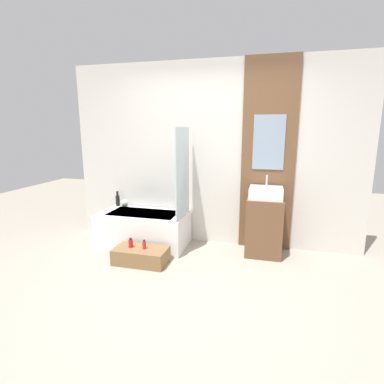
{
  "coord_description": "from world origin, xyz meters",
  "views": [
    {
      "loc": [
        0.82,
        -2.65,
        1.68
      ],
      "look_at": [
        -0.06,
        0.71,
        0.93
      ],
      "focal_mm": 28.0,
      "sensor_mm": 36.0,
      "label": 1
    }
  ],
  "objects_px": {
    "sink": "(266,193)",
    "bottle_soap_secondary": "(144,245)",
    "vase_tall_dark": "(118,200)",
    "bottle_soap_primary": "(131,243)",
    "wooden_step_bench": "(141,256)",
    "bathtub": "(144,229)",
    "vase_round_light": "(125,203)"
  },
  "relations": [
    {
      "from": "bottle_soap_primary",
      "to": "vase_tall_dark",
      "type": "bearing_deg",
      "value": 126.27
    },
    {
      "from": "vase_tall_dark",
      "to": "bottle_soap_primary",
      "type": "distance_m",
      "value": 1.1
    },
    {
      "from": "bathtub",
      "to": "bottle_soap_secondary",
      "type": "xyz_separation_m",
      "value": [
        0.26,
        -0.58,
        0.01
      ]
    },
    {
      "from": "sink",
      "to": "bottle_soap_primary",
      "type": "xyz_separation_m",
      "value": [
        -1.62,
        -0.69,
        -0.6
      ]
    },
    {
      "from": "vase_round_light",
      "to": "bottle_soap_primary",
      "type": "xyz_separation_m",
      "value": [
        0.49,
        -0.82,
        -0.29
      ]
    },
    {
      "from": "wooden_step_bench",
      "to": "bathtub",
      "type": "bearing_deg",
      "value": 109.73
    },
    {
      "from": "wooden_step_bench",
      "to": "bottle_soap_primary",
      "type": "xyz_separation_m",
      "value": [
        -0.13,
        0.0,
        0.15
      ]
    },
    {
      "from": "bathtub",
      "to": "vase_tall_dark",
      "type": "bearing_deg",
      "value": 153.97
    },
    {
      "from": "wooden_step_bench",
      "to": "bottle_soap_primary",
      "type": "relative_size",
      "value": 5.47
    },
    {
      "from": "bottle_soap_primary",
      "to": "bottle_soap_secondary",
      "type": "xyz_separation_m",
      "value": [
        0.18,
        -0.0,
        -0.0
      ]
    },
    {
      "from": "bottle_soap_primary",
      "to": "wooden_step_bench",
      "type": "bearing_deg",
      "value": -0.0
    },
    {
      "from": "vase_round_light",
      "to": "sink",
      "type": "bearing_deg",
      "value": -3.61
    },
    {
      "from": "wooden_step_bench",
      "to": "vase_round_light",
      "type": "height_order",
      "value": "vase_round_light"
    },
    {
      "from": "sink",
      "to": "bottle_soap_secondary",
      "type": "distance_m",
      "value": 1.7
    },
    {
      "from": "sink",
      "to": "bottle_soap_primary",
      "type": "distance_m",
      "value": 1.86
    },
    {
      "from": "sink",
      "to": "vase_round_light",
      "type": "relative_size",
      "value": 3.6
    },
    {
      "from": "bathtub",
      "to": "bottle_soap_primary",
      "type": "bearing_deg",
      "value": -82.68
    },
    {
      "from": "vase_tall_dark",
      "to": "vase_round_light",
      "type": "relative_size",
      "value": 1.98
    },
    {
      "from": "bathtub",
      "to": "sink",
      "type": "distance_m",
      "value": 1.81
    },
    {
      "from": "bottle_soap_secondary",
      "to": "wooden_step_bench",
      "type": "bearing_deg",
      "value": 180.0
    },
    {
      "from": "bathtub",
      "to": "vase_round_light",
      "type": "relative_size",
      "value": 10.64
    },
    {
      "from": "sink",
      "to": "vase_tall_dark",
      "type": "distance_m",
      "value": 2.27
    },
    {
      "from": "wooden_step_bench",
      "to": "sink",
      "type": "xyz_separation_m",
      "value": [
        1.49,
        0.69,
        0.75
      ]
    },
    {
      "from": "sink",
      "to": "vase_tall_dark",
      "type": "xyz_separation_m",
      "value": [
        -2.25,
        0.16,
        -0.27
      ]
    },
    {
      "from": "wooden_step_bench",
      "to": "bottle_soap_primary",
      "type": "height_order",
      "value": "bottle_soap_primary"
    },
    {
      "from": "wooden_step_bench",
      "to": "bottle_soap_primary",
      "type": "distance_m",
      "value": 0.2
    },
    {
      "from": "bottle_soap_secondary",
      "to": "vase_tall_dark",
      "type": "bearing_deg",
      "value": 133.54
    },
    {
      "from": "sink",
      "to": "vase_tall_dark",
      "type": "relative_size",
      "value": 1.82
    },
    {
      "from": "vase_tall_dark",
      "to": "bottle_soap_secondary",
      "type": "bearing_deg",
      "value": -46.46
    },
    {
      "from": "sink",
      "to": "vase_round_light",
      "type": "bearing_deg",
      "value": 176.39
    },
    {
      "from": "bottle_soap_primary",
      "to": "bottle_soap_secondary",
      "type": "relative_size",
      "value": 1.05
    },
    {
      "from": "vase_tall_dark",
      "to": "bottle_soap_primary",
      "type": "relative_size",
      "value": 1.92
    }
  ]
}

